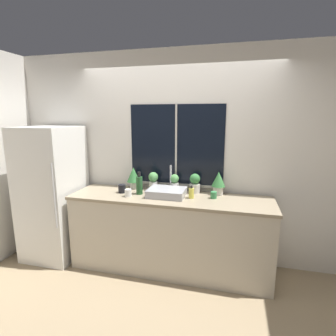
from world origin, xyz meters
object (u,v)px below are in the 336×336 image
object	(u,v)px
potted_plant_right	(195,183)
potted_plant_far_left	(134,176)
mug_white	(128,193)
potted_plant_far_right	(218,182)
soap_bottle	(191,193)
mug_green	(214,195)
potted_plant_left	(153,180)
bottle_tall	(139,185)
mug_black	(122,189)
potted_plant_center	(175,183)
refrigerator	(53,193)
sink	(167,192)

from	to	relation	value
potted_plant_right	potted_plant_far_left	bearing A→B (deg)	180.00
mug_white	potted_plant_far_right	bearing A→B (deg)	18.79
potted_plant_right	soap_bottle	distance (m)	0.24
soap_bottle	potted_plant_far_left	bearing A→B (deg)	164.20
potted_plant_right	mug_green	size ratio (longest dim) A/B	3.04
potted_plant_left	bottle_tall	xyz separation A→B (m)	(-0.11, -0.23, -0.01)
potted_plant_right	mug_green	bearing A→B (deg)	-34.65
bottle_tall	mug_black	bearing A→B (deg)	179.37
potted_plant_center	soap_bottle	bearing A→B (deg)	-42.07
bottle_tall	soap_bottle	bearing A→B (deg)	-0.44
potted_plant_left	soap_bottle	size ratio (longest dim) A/B	1.55
refrigerator	potted_plant_far_right	world-z (taller)	refrigerator
soap_bottle	potted_plant_left	bearing A→B (deg)	156.85
potted_plant_far_left	mug_black	distance (m)	0.26
potted_plant_center	soap_bottle	distance (m)	0.35
potted_plant_far_right	mug_black	world-z (taller)	potted_plant_far_right
potted_plant_center	bottle_tall	distance (m)	0.45
potted_plant_left	bottle_tall	world-z (taller)	bottle_tall
potted_plant_left	mug_green	bearing A→B (deg)	-12.24
sink	potted_plant_left	world-z (taller)	sink
potted_plant_right	mug_green	xyz separation A→B (m)	(0.25, -0.17, -0.08)
refrigerator	bottle_tall	size ratio (longest dim) A/B	6.25
potted_plant_center	mug_green	distance (m)	0.54
soap_bottle	mug_green	size ratio (longest dim) A/B	1.89
potted_plant_far_right	mug_white	distance (m)	1.10
potted_plant_center	mug_green	bearing A→B (deg)	-18.65
mug_white	sink	bearing A→B (deg)	17.24
soap_bottle	potted_plant_center	bearing A→B (deg)	137.93
potted_plant_right	mug_green	world-z (taller)	potted_plant_right
potted_plant_far_right	bottle_tall	bearing A→B (deg)	-166.58
refrigerator	soap_bottle	size ratio (longest dim) A/B	11.48
refrigerator	potted_plant_left	xyz separation A→B (m)	(1.32, 0.28, 0.19)
sink	potted_plant_right	bearing A→B (deg)	35.14
potted_plant_far_left	mug_white	bearing A→B (deg)	-78.96
potted_plant_center	mug_black	bearing A→B (deg)	-160.49
potted_plant_far_right	potted_plant_right	bearing A→B (deg)	180.00
refrigerator	potted_plant_right	bearing A→B (deg)	8.56
potted_plant_far_right	mug_white	size ratio (longest dim) A/B	3.20
potted_plant_center	potted_plant_far_right	xyz separation A→B (m)	(0.55, 0.00, 0.05)
potted_plant_left	potted_plant_right	distance (m)	0.54
mug_white	potted_plant_center	bearing A→B (deg)	35.86
potted_plant_right	potted_plant_far_right	size ratio (longest dim) A/B	0.86
soap_bottle	bottle_tall	world-z (taller)	bottle_tall
potted_plant_far_left	bottle_tall	bearing A→B (deg)	-53.80
potted_plant_left	potted_plant_center	bearing A→B (deg)	0.00
bottle_tall	potted_plant_left	bearing A→B (deg)	63.96
mug_green	potted_plant_right	bearing A→B (deg)	145.35
potted_plant_left	sink	bearing A→B (deg)	-42.36
potted_plant_left	mug_black	bearing A→B (deg)	-147.15
soap_bottle	mug_green	xyz separation A→B (m)	(0.26, 0.06, -0.02)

